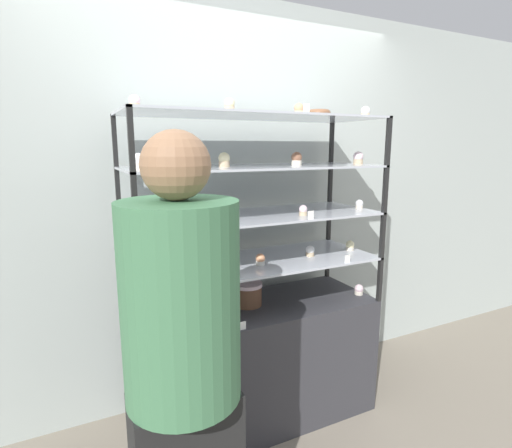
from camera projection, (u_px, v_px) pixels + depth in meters
name	position (u px, v px, depth m)	size (l,w,h in m)	color
ground_plane	(256.00, 416.00, 2.53)	(20.00, 20.00, 0.00)	gray
back_wall	(228.00, 205.00, 2.66)	(8.00, 0.05, 2.60)	#A8B2AD
display_base	(256.00, 362.00, 2.46)	(1.45, 0.56, 0.74)	#333338
display_riser_lower	(256.00, 263.00, 2.34)	(1.45, 0.56, 0.28)	black
display_riser_middle	(256.00, 217.00, 2.29)	(1.45, 0.56, 0.28)	black
display_riser_upper	(256.00, 168.00, 2.24)	(1.45, 0.56, 0.28)	black
display_riser_top	(256.00, 118.00, 2.18)	(1.45, 0.56, 0.28)	black
layer_cake_centerpiece	(248.00, 294.00, 2.39)	(0.17, 0.17, 0.14)	brown
sheet_cake_frosted	(206.00, 264.00, 2.17)	(0.23, 0.14, 0.07)	beige
cupcake_0	(147.00, 334.00, 1.96)	(0.06, 0.06, 0.07)	beige
cupcake_1	(359.00, 290.00, 2.57)	(0.06, 0.06, 0.07)	beige
price_tag_0	(243.00, 326.00, 2.07)	(0.04, 0.00, 0.04)	white
cupcake_2	(141.00, 274.00, 2.00)	(0.05, 0.05, 0.06)	white
cupcake_3	(260.00, 259.00, 2.26)	(0.05, 0.05, 0.06)	white
cupcake_4	(310.00, 251.00, 2.44)	(0.05, 0.05, 0.06)	#CCB28C
cupcake_5	(350.00, 246.00, 2.58)	(0.05, 0.05, 0.06)	beige
price_tag_1	(347.00, 259.00, 2.31)	(0.04, 0.00, 0.04)	white
cupcake_6	(135.00, 220.00, 1.94)	(0.05, 0.05, 0.06)	beige
cupcake_7	(222.00, 214.00, 2.14)	(0.05, 0.05, 0.06)	beige
cupcake_8	(303.00, 210.00, 2.25)	(0.05, 0.05, 0.06)	#CCB28C
cupcake_9	(359.00, 204.00, 2.49)	(0.05, 0.05, 0.06)	beige
price_tag_2	(311.00, 215.00, 2.14)	(0.04, 0.00, 0.04)	white
cupcake_10	(139.00, 162.00, 1.86)	(0.06, 0.06, 0.08)	beige
cupcake_11	(224.00, 160.00, 2.10)	(0.06, 0.06, 0.08)	#CCB28C
cupcake_12	(297.00, 159.00, 2.26)	(0.06, 0.06, 0.08)	beige
cupcake_13	(358.00, 158.00, 2.44)	(0.06, 0.06, 0.08)	#CCB28C
price_tag_3	(191.00, 165.00, 1.80)	(0.04, 0.00, 0.04)	white
cupcake_14	(134.00, 102.00, 1.83)	(0.05, 0.05, 0.06)	#CCB28C
cupcake_15	(229.00, 105.00, 1.95)	(0.05, 0.05, 0.06)	#CCB28C
cupcake_16	(299.00, 109.00, 2.19)	(0.05, 0.05, 0.06)	#CCB28C
cupcake_17	(365.00, 112.00, 2.36)	(0.05, 0.05, 0.06)	#CCB28C
price_tag_4	(306.00, 108.00, 2.02)	(0.04, 0.00, 0.04)	white
donut_glazed	(319.00, 113.00, 2.33)	(0.14, 0.14, 0.04)	brown
customer_figure	(183.00, 364.00, 1.40)	(0.40, 0.40, 1.73)	black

